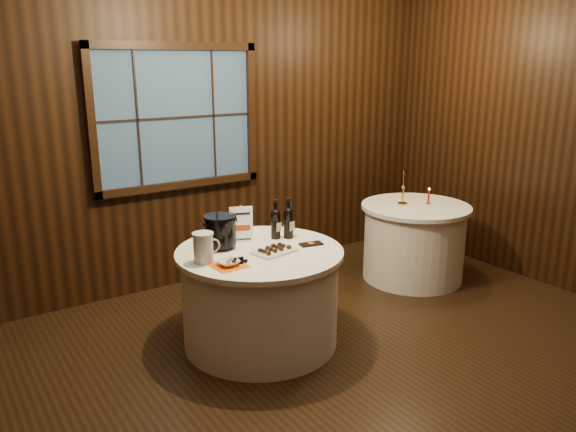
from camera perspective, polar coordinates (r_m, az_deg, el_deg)
ground at (r=3.88m, az=5.31°, el=-18.35°), size 6.00×6.00×0.00m
back_wall at (r=5.41m, az=-11.27°, el=8.71°), size 6.00×0.10×3.00m
main_table at (r=4.42m, az=-2.84°, el=-8.15°), size 1.28×1.28×0.77m
side_table at (r=5.83m, az=12.66°, el=-2.55°), size 1.08×1.08×0.77m
sign_stand at (r=4.46m, az=-4.75°, el=-1.32°), size 0.18×0.14×0.30m
port_bottle_left at (r=4.50m, az=-1.27°, el=-0.59°), size 0.08×0.08×0.32m
port_bottle_right at (r=4.51m, az=0.05°, el=-0.48°), size 0.08×0.09×0.33m
ice_bucket at (r=4.30m, az=-6.86°, el=-1.52°), size 0.25×0.25×0.26m
chocolate_plate at (r=4.21m, az=-1.42°, el=-3.50°), size 0.35×0.26×0.04m
chocolate_box at (r=4.38m, az=2.35°, el=-2.86°), size 0.19×0.12×0.01m
grape_bunch at (r=4.01m, az=-5.06°, el=-4.48°), size 0.19×0.10×0.04m
glass_pitcher at (r=4.03m, az=-8.57°, el=-3.17°), size 0.20×0.15×0.22m
orange_napkin at (r=3.97m, az=-6.06°, el=-5.02°), size 0.24×0.24×0.00m
cracker_bowl at (r=3.96m, az=-6.07°, el=-4.74°), size 0.15×0.15×0.04m
brass_candlestick at (r=5.69m, az=11.61°, el=2.38°), size 0.10×0.10×0.35m
red_candle at (r=5.76m, az=14.10°, el=1.81°), size 0.05×0.05×0.17m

